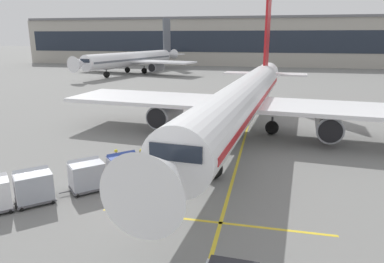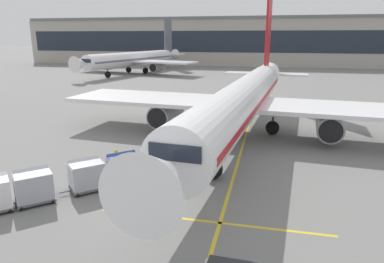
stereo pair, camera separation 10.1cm
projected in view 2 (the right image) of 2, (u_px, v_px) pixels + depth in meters
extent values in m
plane|color=slate|center=(148.00, 207.00, 19.27)|extent=(600.00, 600.00, 0.00)
cylinder|color=white|center=(242.00, 100.00, 31.87)|extent=(6.61, 35.21, 3.58)
cube|color=red|center=(242.00, 100.00, 31.87)|extent=(6.52, 33.81, 0.43)
cone|color=white|center=(159.00, 179.00, 14.14)|extent=(3.70, 3.87, 3.40)
cone|color=white|center=(267.00, 74.00, 50.52)|extent=(3.53, 5.98, 3.05)
cube|color=white|center=(155.00, 99.00, 35.49)|extent=(17.18, 8.42, 0.36)
cylinder|color=#93969E|center=(166.00, 113.00, 34.77)|extent=(2.61, 4.73, 2.22)
cylinder|color=black|center=(157.00, 118.00, 32.63)|extent=(1.89, 0.28, 1.89)
cube|color=white|center=(348.00, 110.00, 30.14)|extent=(17.18, 8.42, 0.36)
cylinder|color=#93969E|center=(329.00, 125.00, 30.26)|extent=(2.61, 4.73, 2.22)
cylinder|color=black|center=(331.00, 132.00, 28.12)|extent=(1.89, 0.28, 1.89)
cube|color=red|center=(268.00, 34.00, 47.71)|extent=(0.64, 4.21, 10.51)
cube|color=white|center=(266.00, 74.00, 48.87)|extent=(11.51, 3.77, 0.20)
cube|color=#1E2633|center=(180.00, 148.00, 16.30)|extent=(2.64, 1.82, 0.79)
cylinder|color=#47474C|center=(213.00, 161.00, 22.83)|extent=(0.22, 0.22, 1.07)
sphere|color=black|center=(213.00, 169.00, 22.97)|extent=(1.31, 1.31, 1.31)
cylinder|color=#47474C|center=(218.00, 118.00, 34.89)|extent=(0.22, 0.22, 1.07)
sphere|color=black|center=(218.00, 123.00, 35.03)|extent=(1.31, 1.31, 1.31)
cylinder|color=#47474C|center=(273.00, 122.00, 33.29)|extent=(0.22, 0.22, 1.07)
sphere|color=black|center=(272.00, 128.00, 33.43)|extent=(1.31, 1.31, 1.31)
cube|color=#A3A8B2|center=(166.00, 161.00, 24.84)|extent=(3.44, 3.61, 0.44)
cube|color=black|center=(152.00, 155.00, 24.45)|extent=(0.82, 0.82, 0.70)
cylinder|color=#333338|center=(160.00, 152.00, 24.82)|extent=(0.08, 0.08, 0.80)
cube|color=#A3A8B2|center=(179.00, 139.00, 25.09)|extent=(3.75, 4.10, 2.60)
cube|color=black|center=(178.00, 138.00, 25.06)|extent=(3.54, 3.89, 2.44)
cube|color=#333338|center=(182.00, 139.00, 24.71)|extent=(3.08, 3.50, 2.62)
cube|color=#333338|center=(175.00, 136.00, 25.40)|extent=(3.08, 3.50, 2.62)
cylinder|color=black|center=(185.00, 164.00, 25.00)|extent=(0.52, 0.55, 0.56)
cylinder|color=black|center=(174.00, 158.00, 26.15)|extent=(0.52, 0.55, 0.56)
cylinder|color=black|center=(157.00, 171.00, 23.65)|extent=(0.52, 0.55, 0.56)
cylinder|color=black|center=(146.00, 165.00, 24.80)|extent=(0.52, 0.55, 0.56)
cube|color=#515156|center=(125.00, 180.00, 22.39)|extent=(2.55, 2.54, 0.12)
cylinder|color=#4C4C51|center=(105.00, 184.00, 21.72)|extent=(0.55, 0.54, 0.07)
cube|color=navy|center=(125.00, 168.00, 22.18)|extent=(2.41, 2.40, 1.50)
cube|color=navy|center=(122.00, 158.00, 22.38)|extent=(1.90, 1.88, 0.74)
cube|color=silver|center=(110.00, 171.00, 21.69)|extent=(1.03, 1.05, 1.38)
sphere|color=black|center=(110.00, 179.00, 22.57)|extent=(0.30, 0.30, 0.30)
sphere|color=black|center=(117.00, 187.00, 21.45)|extent=(0.30, 0.30, 0.30)
sphere|color=black|center=(133.00, 175.00, 23.37)|extent=(0.30, 0.30, 0.30)
sphere|color=black|center=(141.00, 182.00, 22.25)|extent=(0.30, 0.30, 0.30)
cube|color=#515156|center=(88.00, 187.00, 21.33)|extent=(2.55, 2.54, 0.12)
cylinder|color=#4C4C51|center=(65.00, 192.00, 20.66)|extent=(0.55, 0.54, 0.07)
cube|color=#9EA3AD|center=(87.00, 174.00, 21.12)|extent=(2.41, 2.40, 1.50)
cube|color=#9EA3AD|center=(84.00, 164.00, 21.32)|extent=(1.90, 1.88, 0.74)
cube|color=silver|center=(70.00, 178.00, 20.63)|extent=(1.03, 1.05, 1.38)
sphere|color=black|center=(72.00, 187.00, 21.51)|extent=(0.30, 0.30, 0.30)
sphere|color=black|center=(77.00, 195.00, 20.39)|extent=(0.30, 0.30, 0.30)
sphere|color=black|center=(98.00, 181.00, 22.31)|extent=(0.30, 0.30, 0.30)
sphere|color=black|center=(104.00, 189.00, 21.19)|extent=(0.30, 0.30, 0.30)
cube|color=#515156|center=(35.00, 199.00, 19.75)|extent=(2.55, 2.54, 0.12)
cylinder|color=#4C4C51|center=(9.00, 205.00, 19.07)|extent=(0.55, 0.54, 0.07)
cube|color=#9EA3AD|center=(34.00, 186.00, 19.53)|extent=(2.41, 2.40, 1.50)
cube|color=#9EA3AD|center=(31.00, 174.00, 19.74)|extent=(1.90, 1.88, 0.74)
cube|color=silver|center=(15.00, 189.00, 19.05)|extent=(1.03, 1.05, 1.38)
sphere|color=black|center=(19.00, 198.00, 19.92)|extent=(0.30, 0.30, 0.30)
sphere|color=black|center=(21.00, 208.00, 18.80)|extent=(0.30, 0.30, 0.30)
sphere|color=black|center=(48.00, 192.00, 20.72)|extent=(0.30, 0.30, 0.30)
sphere|color=black|center=(53.00, 201.00, 19.60)|extent=(0.30, 0.30, 0.30)
sphere|color=black|center=(8.00, 200.00, 19.69)|extent=(0.30, 0.30, 0.30)
sphere|color=black|center=(10.00, 210.00, 18.57)|extent=(0.30, 0.30, 0.30)
cylinder|color=#514C42|center=(143.00, 167.00, 23.99)|extent=(0.15, 0.15, 0.86)
cylinder|color=#514C42|center=(141.00, 167.00, 23.87)|extent=(0.15, 0.15, 0.86)
cube|color=yellow|center=(141.00, 157.00, 23.75)|extent=(0.41, 0.45, 0.58)
cube|color=white|center=(142.00, 158.00, 23.66)|extent=(0.20, 0.29, 0.08)
sphere|color=#9E7051|center=(141.00, 151.00, 23.64)|extent=(0.21, 0.21, 0.21)
sphere|color=yellow|center=(141.00, 150.00, 23.62)|extent=(0.23, 0.23, 0.23)
cylinder|color=yellow|center=(144.00, 157.00, 23.92)|extent=(0.09, 0.09, 0.56)
cylinder|color=yellow|center=(138.00, 159.00, 23.60)|extent=(0.09, 0.09, 0.56)
cylinder|color=black|center=(116.00, 174.00, 22.74)|extent=(0.15, 0.15, 0.86)
cylinder|color=black|center=(113.00, 174.00, 22.78)|extent=(0.15, 0.15, 0.86)
cube|color=orange|center=(114.00, 163.00, 22.57)|extent=(0.38, 0.24, 0.58)
cube|color=white|center=(113.00, 164.00, 22.45)|extent=(0.34, 0.01, 0.08)
sphere|color=tan|center=(114.00, 157.00, 22.46)|extent=(0.21, 0.21, 0.21)
sphere|color=yellow|center=(114.00, 156.00, 22.44)|extent=(0.23, 0.23, 0.23)
cylinder|color=orange|center=(117.00, 164.00, 22.53)|extent=(0.09, 0.09, 0.56)
cylinder|color=orange|center=(111.00, 164.00, 22.63)|extent=(0.09, 0.09, 0.56)
cylinder|color=#333847|center=(177.00, 163.00, 24.71)|extent=(0.15, 0.15, 0.86)
cylinder|color=#333847|center=(179.00, 164.00, 24.60)|extent=(0.15, 0.15, 0.86)
cube|color=orange|center=(178.00, 154.00, 24.46)|extent=(0.45, 0.38, 0.58)
cube|color=white|center=(179.00, 153.00, 24.56)|extent=(0.31, 0.16, 0.08)
sphere|color=beige|center=(178.00, 148.00, 24.36)|extent=(0.21, 0.21, 0.21)
sphere|color=yellow|center=(178.00, 147.00, 24.34)|extent=(0.23, 0.23, 0.23)
cylinder|color=orange|center=(175.00, 154.00, 24.62)|extent=(0.09, 0.09, 0.56)
cylinder|color=orange|center=(180.00, 155.00, 24.33)|extent=(0.09, 0.09, 0.56)
cylinder|color=#514C42|center=(116.00, 168.00, 23.82)|extent=(0.15, 0.15, 0.86)
cylinder|color=#514C42|center=(118.00, 167.00, 23.93)|extent=(0.15, 0.15, 0.86)
cube|color=yellow|center=(116.00, 157.00, 23.68)|extent=(0.43, 0.45, 0.58)
cube|color=white|center=(116.00, 157.00, 23.78)|extent=(0.22, 0.27, 0.08)
sphere|color=beige|center=(116.00, 152.00, 23.58)|extent=(0.21, 0.21, 0.21)
sphere|color=yellow|center=(116.00, 151.00, 23.56)|extent=(0.23, 0.23, 0.23)
cylinder|color=yellow|center=(113.00, 159.00, 23.56)|extent=(0.09, 0.09, 0.56)
cylinder|color=yellow|center=(120.00, 157.00, 23.84)|extent=(0.09, 0.09, 0.56)
cube|color=black|center=(181.00, 134.00, 33.67)|extent=(0.68, 0.68, 0.05)
cone|color=orange|center=(181.00, 130.00, 33.57)|extent=(0.54, 0.54, 0.72)
cylinder|color=white|center=(181.00, 130.00, 33.56)|extent=(0.30, 0.30, 0.09)
cube|color=yellow|center=(245.00, 137.00, 32.71)|extent=(0.20, 110.00, 0.01)
cube|color=yellow|center=(212.00, 222.00, 17.68)|extent=(12.00, 0.20, 0.01)
cube|color=#A8A399|center=(240.00, 42.00, 116.65)|extent=(144.90, 18.71, 14.46)
cube|color=#1E2633|center=(237.00, 42.00, 107.71)|extent=(140.55, 0.10, 6.51)
cube|color=slate|center=(240.00, 18.00, 112.90)|extent=(143.45, 15.91, 0.70)
cylinder|color=white|center=(133.00, 59.00, 87.57)|extent=(11.04, 32.76, 3.48)
cube|color=slate|center=(133.00, 59.00, 87.57)|extent=(10.76, 31.49, 0.42)
cone|color=white|center=(81.00, 64.00, 71.86)|extent=(4.03, 4.16, 3.31)
cone|color=white|center=(171.00, 55.00, 104.11)|extent=(4.18, 6.11, 2.96)
cube|color=white|center=(108.00, 60.00, 92.06)|extent=(16.71, 10.02, 0.36)
cylinder|color=#93969E|center=(111.00, 65.00, 91.27)|extent=(3.09, 4.66, 2.16)
cylinder|color=black|center=(105.00, 66.00, 89.38)|extent=(1.81, 0.54, 1.84)
cube|color=white|center=(164.00, 62.00, 84.77)|extent=(16.71, 10.02, 0.36)
cylinder|color=#93969E|center=(158.00, 67.00, 85.09)|extent=(3.09, 4.66, 2.16)
cylinder|color=black|center=(153.00, 68.00, 83.20)|extent=(1.81, 0.54, 1.84)
cube|color=slate|center=(168.00, 36.00, 101.50)|extent=(1.19, 3.90, 9.86)
cube|color=white|center=(168.00, 54.00, 102.60)|extent=(10.93, 5.03, 0.20)
cube|color=#1E2633|center=(89.00, 61.00, 73.83)|extent=(2.74, 2.09, 0.77)
cylinder|color=#47474C|center=(108.00, 72.00, 79.66)|extent=(0.22, 0.22, 1.19)
sphere|color=black|center=(108.00, 74.00, 79.82)|extent=(1.46, 1.46, 1.46)
cylinder|color=#47474C|center=(129.00, 67.00, 90.72)|extent=(0.22, 0.22, 1.19)
sphere|color=black|center=(129.00, 70.00, 90.88)|extent=(1.46, 1.46, 1.46)
cylinder|color=#47474C|center=(145.00, 68.00, 88.48)|extent=(0.22, 0.22, 1.19)
sphere|color=black|center=(145.00, 71.00, 88.64)|extent=(1.46, 1.46, 1.46)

